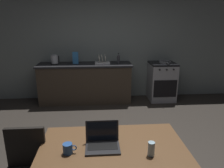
% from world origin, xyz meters
% --- Properties ---
extents(ground_plane, '(12.00, 12.00, 0.00)m').
position_xyz_m(ground_plane, '(0.00, 0.00, 0.00)').
color(ground_plane, '#2D2823').
extents(back_wall, '(6.40, 0.10, 2.65)m').
position_xyz_m(back_wall, '(0.30, 2.54, 1.32)').
color(back_wall, slate).
rests_on(back_wall, ground_plane).
extents(kitchen_counter, '(2.16, 0.64, 0.92)m').
position_xyz_m(kitchen_counter, '(-0.55, 2.19, 0.46)').
color(kitchen_counter, '#382D23').
rests_on(kitchen_counter, ground_plane).
extents(stove_oven, '(0.60, 0.62, 0.92)m').
position_xyz_m(stove_oven, '(1.29, 2.19, 0.46)').
color(stove_oven, gray).
rests_on(stove_oven, ground_plane).
extents(dining_table, '(1.39, 0.90, 0.72)m').
position_xyz_m(dining_table, '(-0.14, -0.94, 0.66)').
color(dining_table, brown).
rests_on(dining_table, ground_plane).
extents(chair, '(0.40, 0.40, 0.88)m').
position_xyz_m(chair, '(-0.99, -0.89, 0.51)').
color(chair, black).
rests_on(chair, ground_plane).
extents(laptop, '(0.32, 0.25, 0.23)m').
position_xyz_m(laptop, '(-0.24, -0.91, 0.77)').
color(laptop, '#232326').
rests_on(laptop, dining_table).
extents(electric_kettle, '(0.19, 0.17, 0.22)m').
position_xyz_m(electric_kettle, '(-1.23, 2.19, 1.02)').
color(electric_kettle, black).
rests_on(electric_kettle, kitchen_counter).
extents(bottle, '(0.07, 0.07, 0.25)m').
position_xyz_m(bottle, '(0.22, 2.14, 1.04)').
color(bottle, '#2D2D33').
rests_on(bottle, kitchen_counter).
extents(frying_pan, '(0.27, 0.45, 0.05)m').
position_xyz_m(frying_pan, '(1.33, 2.17, 0.94)').
color(frying_pan, gray).
rests_on(frying_pan, stove_oven).
extents(coffee_mug, '(0.13, 0.09, 0.10)m').
position_xyz_m(coffee_mug, '(-0.55, -0.99, 0.77)').
color(coffee_mug, '#264C8C').
rests_on(coffee_mug, dining_table).
extents(drinking_glass, '(0.06, 0.06, 0.13)m').
position_xyz_m(drinking_glass, '(0.19, -1.08, 0.78)').
color(drinking_glass, '#99B7C6').
rests_on(drinking_glass, dining_table).
extents(cereal_box, '(0.13, 0.05, 0.27)m').
position_xyz_m(cereal_box, '(-0.76, 2.21, 1.06)').
color(cereal_box, '#3372B2').
rests_on(cereal_box, kitchen_counter).
extents(dish_rack, '(0.34, 0.26, 0.21)m').
position_xyz_m(dish_rack, '(-0.14, 2.19, 0.97)').
color(dish_rack, silver).
rests_on(dish_rack, kitchen_counter).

